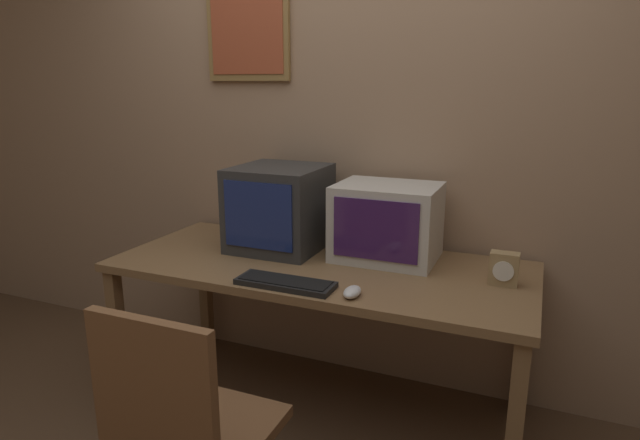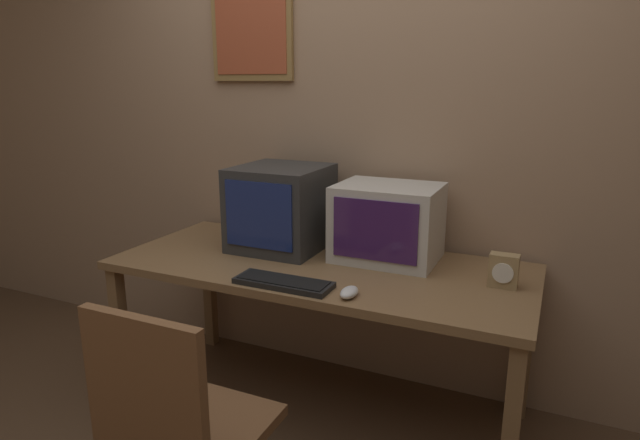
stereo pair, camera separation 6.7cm
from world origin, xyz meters
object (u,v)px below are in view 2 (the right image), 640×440
(desk_clock, at_px, (504,271))
(keyboard_main, at_px, (283,282))
(mouse_near_keyboard, at_px, (349,292))
(monitor_left, at_px, (281,207))
(monitor_right, at_px, (388,222))

(desk_clock, bearing_deg, keyboard_main, -156.44)
(keyboard_main, bearing_deg, mouse_near_keyboard, -0.56)
(mouse_near_keyboard, xyz_separation_m, desk_clock, (0.51, 0.35, 0.05))
(monitor_left, relative_size, desk_clock, 3.24)
(monitor_left, height_order, keyboard_main, monitor_left)
(monitor_left, xyz_separation_m, mouse_near_keyboard, (0.53, -0.45, -0.18))
(monitor_right, distance_m, keyboard_main, 0.58)
(monitor_left, relative_size, mouse_near_keyboard, 3.99)
(keyboard_main, xyz_separation_m, desk_clock, (0.79, 0.34, 0.05))
(desk_clock, bearing_deg, monitor_right, 164.51)
(mouse_near_keyboard, bearing_deg, monitor_left, 139.55)
(mouse_near_keyboard, relative_size, desk_clock, 0.81)
(monitor_left, height_order, monitor_right, monitor_left)
(monitor_left, bearing_deg, keyboard_main, -60.85)
(desk_clock, bearing_deg, mouse_near_keyboard, -145.75)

